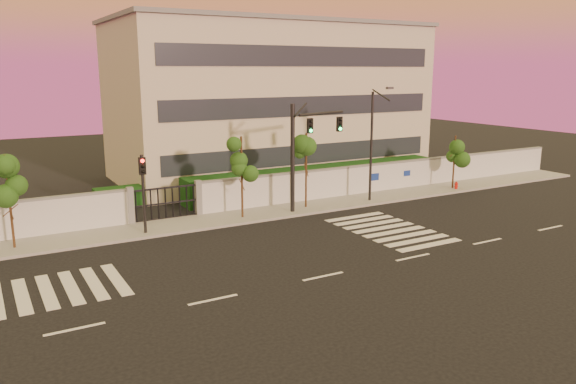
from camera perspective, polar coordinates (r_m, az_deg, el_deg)
name	(u,v)px	position (r m, az deg, el deg)	size (l,w,h in m)	color
ground	(323,276)	(24.07, 3.58, -8.56)	(120.00, 120.00, 0.00)	black
sidewalk	(224,219)	(32.90, -6.47, -2.72)	(60.00, 3.00, 0.15)	gray
perimeter_wall	(216,197)	(34.05, -7.35, -0.50)	(60.00, 0.36, 2.20)	silver
hedge_row	(215,191)	(36.97, -7.44, 0.11)	(41.00, 4.25, 1.80)	black
institutional_building	(269,100)	(46.10, -1.97, 9.31)	(24.40, 12.40, 12.25)	beige
road_markings	(251,257)	(26.42, -3.81, -6.61)	(57.00, 7.62, 0.02)	silver
street_tree_c	(8,180)	(29.63, -26.57, 1.06)	(1.50, 1.19, 4.69)	#382314
street_tree_d	(242,159)	(32.24, -4.72, 3.39)	(1.51, 1.20, 4.87)	#382314
street_tree_e	(306,153)	(34.63, 1.88, 3.94)	(1.50, 1.20, 4.79)	#382314
street_tree_f	(455,150)	(42.11, 16.59, 4.10)	(1.49, 1.18, 3.97)	#382314
traffic_signal_main	(305,144)	(33.76, 1.71, 4.86)	(4.12, 1.40, 6.62)	black
traffic_signal_secondary	(143,185)	(30.03, -14.50, 0.71)	(0.33, 0.33, 4.30)	black
streetlight_east	(373,141)	(36.62, 8.62, 5.14)	(0.45, 1.82, 7.55)	black
fire_hydrant	(456,186)	(42.26, 16.71, 0.57)	(0.27, 0.26, 0.68)	#B9130C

